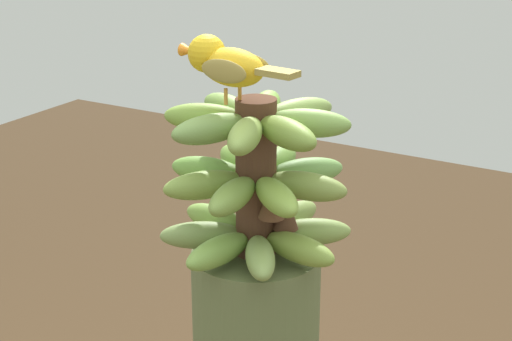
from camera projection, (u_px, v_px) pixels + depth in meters
name	position (u px, v px, depth m)	size (l,w,h in m)	color
banana_bunch	(257.00, 179.00, 1.12)	(0.27, 0.27, 0.22)	#4C2D1E
perched_bird	(225.00, 63.00, 1.06)	(0.06, 0.18, 0.08)	#C68933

